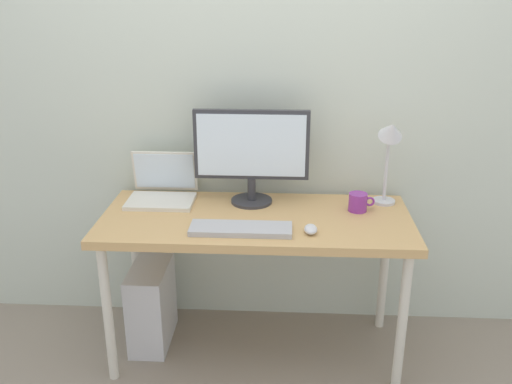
% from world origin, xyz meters
% --- Properties ---
extents(ground_plane, '(6.00, 6.00, 0.00)m').
position_xyz_m(ground_plane, '(0.00, 0.00, 0.00)').
color(ground_plane, gray).
extents(back_wall, '(4.40, 0.04, 2.60)m').
position_xyz_m(back_wall, '(0.00, 0.37, 1.30)').
color(back_wall, silver).
rests_on(back_wall, ground_plane).
extents(desk, '(1.42, 0.61, 0.73)m').
position_xyz_m(desk, '(0.00, 0.00, 0.66)').
color(desk, tan).
rests_on(desk, ground_plane).
extents(monitor, '(0.54, 0.20, 0.46)m').
position_xyz_m(monitor, '(-0.03, 0.17, 0.99)').
color(monitor, '#333338').
rests_on(monitor, desk).
extents(laptop, '(0.32, 0.26, 0.23)m').
position_xyz_m(laptop, '(-0.47, 0.19, 0.79)').
color(laptop, silver).
rests_on(laptop, desk).
extents(desk_lamp, '(0.11, 0.16, 0.44)m').
position_xyz_m(desk_lamp, '(0.61, 0.18, 1.04)').
color(desk_lamp, silver).
rests_on(desk_lamp, desk).
extents(keyboard, '(0.44, 0.14, 0.02)m').
position_xyz_m(keyboard, '(-0.06, -0.17, 0.74)').
color(keyboard, '#B2B2B7').
rests_on(keyboard, desk).
extents(mouse, '(0.06, 0.09, 0.03)m').
position_xyz_m(mouse, '(0.24, -0.16, 0.74)').
color(mouse, silver).
rests_on(mouse, desk).
extents(coffee_mug, '(0.12, 0.09, 0.09)m').
position_xyz_m(coffee_mug, '(0.47, 0.10, 0.77)').
color(coffee_mug, purple).
rests_on(coffee_mug, desk).
extents(computer_tower, '(0.18, 0.36, 0.42)m').
position_xyz_m(computer_tower, '(-0.53, 0.05, 0.21)').
color(computer_tower, silver).
rests_on(computer_tower, ground_plane).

